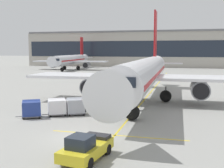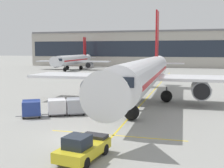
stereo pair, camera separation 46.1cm
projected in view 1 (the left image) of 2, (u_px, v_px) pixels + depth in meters
ground_plane at (74, 139)px, 23.73m from camera, size 600.00×600.00×0.00m
parked_airplane at (144, 74)px, 39.80m from camera, size 32.85×43.00×14.75m
belt_loader at (103, 103)px, 34.68m from camera, size 5.07×3.44×3.50m
baggage_cart_lead at (76, 106)px, 32.38m from camera, size 2.76×2.38×1.91m
baggage_cart_second at (57, 107)px, 31.99m from camera, size 2.76×2.38×1.91m
baggage_cart_third at (31, 109)px, 30.98m from camera, size 2.76×2.38×1.91m
pushback_tug at (86, 148)px, 19.08m from camera, size 2.77×4.68×1.83m
ground_crew_by_loader at (92, 102)px, 34.67m from camera, size 0.35×0.55×1.74m
ground_crew_by_carts at (103, 102)px, 34.86m from camera, size 0.43×0.46×1.74m
ground_crew_marshaller at (85, 104)px, 33.66m from camera, size 0.39×0.51×1.74m
ground_crew_wingwalker at (109, 103)px, 34.10m from camera, size 0.42×0.47×1.74m
safety_cone_engine_keepout at (92, 99)px, 40.89m from camera, size 0.68×0.68×0.77m
safety_cone_wingtip at (100, 102)px, 38.25m from camera, size 0.61×0.61×0.69m
safety_cone_nose_mark at (96, 103)px, 37.29m from camera, size 0.69×0.69×0.77m
apron_guidance_line_lead_in at (142, 103)px, 39.62m from camera, size 0.20×110.00×0.01m
apron_guidance_line_stop_bar at (118, 135)px, 24.61m from camera, size 12.00×0.20×0.01m
terminal_building at (137, 49)px, 127.76m from camera, size 98.91×15.26×15.43m
distant_airplane at (71, 60)px, 105.44m from camera, size 27.57×36.53×12.51m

